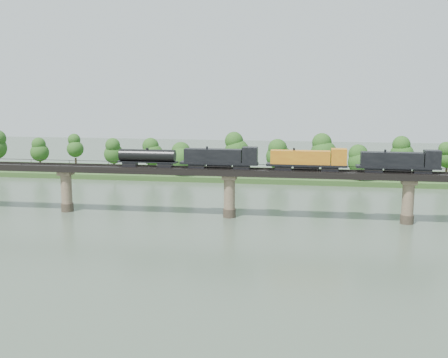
# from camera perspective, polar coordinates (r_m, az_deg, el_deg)

# --- Properties ---
(ground) EXTENTS (400.00, 400.00, 0.00)m
(ground) POSITION_cam_1_polar(r_m,az_deg,el_deg) (102.90, -1.82, -7.84)
(ground) COLOR #364536
(ground) RESTS_ON ground
(far_bank) EXTENTS (300.00, 24.00, 1.60)m
(far_bank) POSITION_cam_1_polar(r_m,az_deg,el_deg) (184.76, 2.96, 0.41)
(far_bank) COLOR #28461C
(far_bank) RESTS_ON ground
(bridge) EXTENTS (236.00, 30.00, 11.50)m
(bridge) POSITION_cam_1_polar(r_m,az_deg,el_deg) (130.21, 0.56, -1.55)
(bridge) COLOR #473A2D
(bridge) RESTS_ON ground
(bridge_superstructure) EXTENTS (220.00, 4.90, 0.75)m
(bridge_superstructure) POSITION_cam_1_polar(r_m,az_deg,el_deg) (129.09, 0.56, 1.21)
(bridge_superstructure) COLOR black
(bridge_superstructure) RESTS_ON bridge
(far_treeline) EXTENTS (289.06, 17.54, 13.60)m
(far_treeline) POSITION_cam_1_polar(r_m,az_deg,el_deg) (180.19, 0.24, 2.76)
(far_treeline) COLOR #382619
(far_treeline) RESTS_ON far_bank
(freight_train) EXTENTS (73.05, 2.85, 5.03)m
(freight_train) POSITION_cam_1_polar(r_m,az_deg,el_deg) (127.72, 5.48, 2.02)
(freight_train) COLOR black
(freight_train) RESTS_ON bridge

